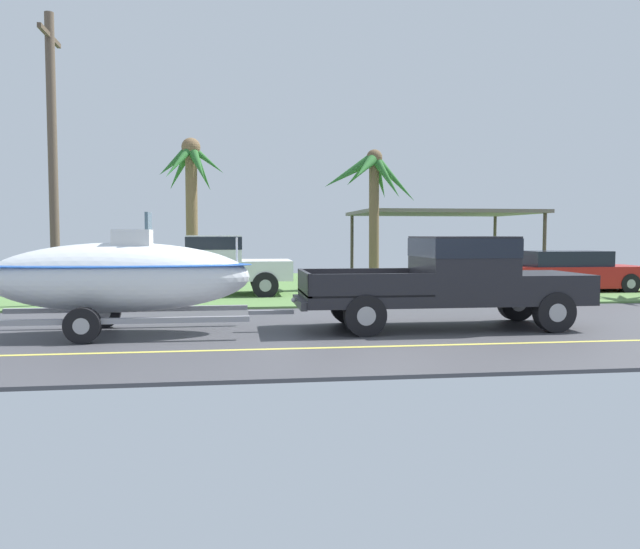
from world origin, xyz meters
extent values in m
cube|color=#424247|center=(0.00, 0.00, -0.03)|extent=(36.00, 8.00, 0.06)
cube|color=#567F42|center=(0.00, 11.00, 0.00)|extent=(36.00, 14.00, 0.11)
cube|color=#DBCC4C|center=(0.00, -1.80, 0.00)|extent=(34.20, 0.12, 0.01)
cube|color=black|center=(1.01, 0.18, 0.63)|extent=(5.78, 1.93, 0.22)
cube|color=black|center=(3.09, 0.18, 0.93)|extent=(1.62, 1.93, 0.38)
cube|color=black|center=(1.41, 0.18, 1.31)|extent=(1.73, 1.93, 1.14)
cube|color=black|center=(1.41, 0.18, 1.65)|extent=(1.75, 1.95, 0.38)
cube|color=black|center=(-0.67, 0.18, 0.76)|extent=(2.43, 1.93, 0.04)
cube|color=black|center=(-0.67, 1.10, 0.96)|extent=(2.43, 0.08, 0.45)
cube|color=black|center=(-0.67, -0.75, 0.96)|extent=(2.43, 0.08, 0.45)
cube|color=black|center=(-1.85, 0.18, 0.96)|extent=(0.08, 1.93, 0.45)
cube|color=#333338|center=(-1.95, 0.18, 0.57)|extent=(0.12, 1.74, 0.16)
sphere|color=#B2B2B7|center=(-2.07, 0.18, 0.62)|extent=(0.10, 0.10, 0.10)
cylinder|color=black|center=(3.01, 1.03, 0.40)|extent=(0.80, 0.28, 0.80)
cylinder|color=#9E9EA3|center=(3.01, 1.03, 0.40)|extent=(0.36, 0.29, 0.36)
cylinder|color=black|center=(3.01, -0.67, 0.40)|extent=(0.80, 0.28, 0.80)
cylinder|color=#9E9EA3|center=(3.01, -0.67, 0.40)|extent=(0.36, 0.29, 0.36)
cylinder|color=black|center=(-0.79, 1.03, 0.40)|extent=(0.80, 0.28, 0.80)
cylinder|color=#9E9EA3|center=(-0.79, 1.03, 0.40)|extent=(0.36, 0.29, 0.36)
cylinder|color=black|center=(-0.79, -0.67, 0.40)|extent=(0.80, 0.28, 0.80)
cylinder|color=#9E9EA3|center=(-0.79, -0.67, 0.40)|extent=(0.36, 0.29, 0.36)
cube|color=gray|center=(-2.52, 0.18, 0.38)|extent=(0.90, 0.10, 0.08)
cube|color=gray|center=(-5.41, 1.08, 0.38)|extent=(4.89, 0.12, 0.10)
cube|color=gray|center=(-5.41, -0.72, 0.38)|extent=(4.89, 0.12, 0.10)
cylinder|color=black|center=(-5.90, 1.14, 0.32)|extent=(0.64, 0.22, 0.64)
cylinder|color=#9E9EA3|center=(-5.90, 1.14, 0.32)|extent=(0.29, 0.23, 0.29)
cylinder|color=black|center=(-5.90, -0.78, 0.32)|extent=(0.64, 0.22, 0.64)
cylinder|color=#9E9EA3|center=(-5.90, -0.78, 0.32)|extent=(0.29, 0.23, 0.29)
ellipsoid|color=silver|center=(-5.41, 0.18, 1.10)|extent=(4.95, 1.67, 1.34)
ellipsoid|color=#1E4CA5|center=(-5.41, 0.18, 1.33)|extent=(5.05, 1.70, 0.12)
cube|color=silver|center=(-5.16, 0.18, 1.69)|extent=(0.70, 0.60, 0.65)
cube|color=slate|center=(-4.86, 0.18, 2.17)|extent=(0.06, 0.56, 0.36)
cylinder|color=silver|center=(-3.18, 0.18, 1.62)|extent=(0.04, 0.04, 0.50)
cube|color=silver|center=(-4.22, 7.55, 0.63)|extent=(5.47, 2.02, 0.22)
cube|color=silver|center=(-2.25, 7.55, 0.93)|extent=(1.53, 2.02, 0.38)
cube|color=silver|center=(-3.84, 7.55, 1.32)|extent=(1.64, 2.02, 1.15)
cube|color=black|center=(-3.84, 7.55, 1.66)|extent=(1.66, 2.04, 0.38)
cube|color=#9D9D9D|center=(-5.81, 7.55, 0.76)|extent=(2.30, 2.02, 0.04)
cube|color=silver|center=(-5.81, 8.52, 0.96)|extent=(2.30, 0.08, 0.45)
cube|color=silver|center=(-5.81, 6.58, 0.96)|extent=(2.30, 0.08, 0.45)
cube|color=silver|center=(-6.91, 7.55, 0.96)|extent=(0.08, 2.02, 0.45)
cube|color=#333338|center=(-7.01, 7.55, 0.57)|extent=(0.12, 1.82, 0.16)
sphere|color=#B2B2B7|center=(-7.13, 7.55, 0.62)|extent=(0.10, 0.10, 0.10)
cylinder|color=black|center=(-2.33, 8.45, 0.40)|extent=(0.80, 0.28, 0.80)
cylinder|color=#9E9EA3|center=(-2.33, 8.45, 0.40)|extent=(0.36, 0.29, 0.36)
cylinder|color=black|center=(-2.33, 6.65, 0.40)|extent=(0.80, 0.28, 0.80)
cylinder|color=#9E9EA3|center=(-2.33, 6.65, 0.40)|extent=(0.36, 0.29, 0.36)
cylinder|color=black|center=(-5.92, 8.45, 0.40)|extent=(0.80, 0.28, 0.80)
cylinder|color=#9E9EA3|center=(-5.92, 8.45, 0.40)|extent=(0.36, 0.29, 0.36)
cylinder|color=black|center=(-5.92, 6.65, 0.40)|extent=(0.80, 0.28, 0.80)
cylinder|color=#9E9EA3|center=(-5.92, 6.65, 0.40)|extent=(0.36, 0.29, 0.36)
cube|color=#B21E19|center=(7.83, 7.38, 0.53)|extent=(4.70, 1.77, 0.70)
cube|color=black|center=(7.60, 7.38, 1.13)|extent=(2.63, 1.63, 0.50)
cylinder|color=black|center=(9.43, 8.18, 0.33)|extent=(0.66, 0.22, 0.66)
cylinder|color=#9E9EA3|center=(9.43, 8.18, 0.33)|extent=(0.30, 0.23, 0.30)
cylinder|color=black|center=(9.43, 6.58, 0.33)|extent=(0.66, 0.22, 0.66)
cylinder|color=#9E9EA3|center=(9.43, 6.58, 0.33)|extent=(0.30, 0.23, 0.30)
cylinder|color=black|center=(6.24, 8.18, 0.33)|extent=(0.66, 0.22, 0.66)
cylinder|color=#9E9EA3|center=(6.24, 8.18, 0.33)|extent=(0.30, 0.23, 0.30)
cylinder|color=black|center=(6.24, 6.58, 0.33)|extent=(0.66, 0.22, 0.66)
cylinder|color=#9E9EA3|center=(6.24, 6.58, 0.33)|extent=(0.30, 0.23, 0.30)
cylinder|color=#4C4238|center=(8.59, 15.38, 1.37)|extent=(0.14, 0.14, 2.74)
cylinder|color=#4C4238|center=(8.59, 10.67, 1.37)|extent=(0.14, 0.14, 2.74)
cylinder|color=#4C4238|center=(1.94, 15.38, 1.37)|extent=(0.14, 0.14, 2.74)
cylinder|color=#4C4238|center=(1.94, 10.67, 1.37)|extent=(0.14, 0.14, 2.74)
cube|color=#6B665B|center=(5.26, 13.03, 2.81)|extent=(7.15, 5.21, 0.14)
cylinder|color=brown|center=(1.59, 9.33, 2.29)|extent=(0.35, 0.42, 4.59)
cone|color=#2D6B2D|center=(2.31, 9.33, 3.84)|extent=(1.69, 0.34, 1.73)
cone|color=#2D6B2D|center=(1.87, 9.73, 3.91)|extent=(1.02, 1.23, 1.55)
cone|color=#2D6B2D|center=(1.26, 10.16, 4.16)|extent=(1.05, 1.92, 1.16)
cone|color=#2D6B2D|center=(0.72, 9.30, 4.07)|extent=(1.98, 0.50, 1.40)
cone|color=#2D6B2D|center=(1.16, 8.74, 4.19)|extent=(1.32, 1.59, 1.16)
cone|color=#2D6B2D|center=(1.93, 8.92, 3.87)|extent=(1.14, 1.27, 1.63)
sphere|color=brown|center=(1.59, 9.33, 4.58)|extent=(0.55, 0.55, 0.55)
cylinder|color=brown|center=(-4.80, 11.74, 2.57)|extent=(0.44, 0.44, 5.14)
cone|color=#2D6B2D|center=(-4.21, 11.76, 4.67)|extent=(1.38, 0.34, 1.17)
cone|color=#2D6B2D|center=(-4.48, 12.43, 4.40)|extent=(1.12, 1.79, 1.77)
cone|color=#2D6B2D|center=(-5.25, 12.37, 4.40)|extent=(1.32, 1.65, 1.73)
cone|color=#2D6B2D|center=(-5.38, 11.69, 4.62)|extent=(1.45, 0.52, 1.35)
cone|color=#2D6B2D|center=(-5.20, 11.09, 4.53)|extent=(1.18, 1.65, 1.49)
cone|color=#2D6B2D|center=(-4.54, 11.30, 4.50)|extent=(1.09, 1.40, 1.56)
sphere|color=brown|center=(-4.80, 11.74, 5.14)|extent=(0.70, 0.70, 0.70)
cylinder|color=brown|center=(-7.93, 5.16, 3.82)|extent=(0.24, 0.24, 7.65)
cube|color=brown|center=(-7.93, 5.16, 7.05)|extent=(0.10, 1.80, 0.12)
camera|label=1|loc=(-3.22, -12.35, 1.93)|focal=35.60mm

